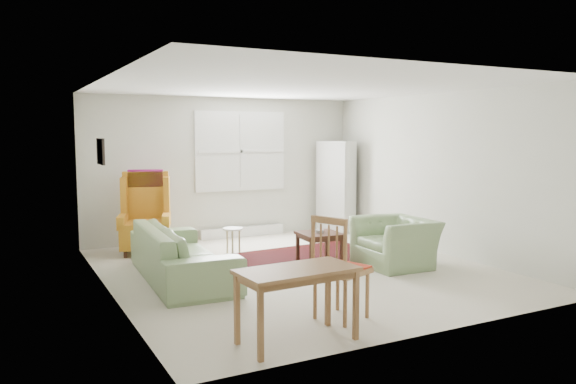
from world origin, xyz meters
name	(u,v)px	position (x,y,z in m)	size (l,w,h in m)	color
room	(292,178)	(0.02, 0.21, 1.26)	(5.04, 5.54, 2.51)	beige
rug	(300,259)	(0.32, 0.53, 0.01)	(2.73, 1.75, 0.03)	black
sofa	(182,243)	(-1.56, 0.26, 0.48)	(2.36, 0.92, 0.95)	gray
armchair	(395,238)	(1.33, -0.43, 0.41)	(1.04, 0.91, 0.81)	gray
wingback_chair	(145,212)	(-1.61, 2.03, 0.65)	(0.75, 0.79, 1.30)	#C57F1E
coffee_table	(319,248)	(0.44, 0.16, 0.23)	(0.57, 0.57, 0.46)	#3A1C11
stool	(233,241)	(-0.41, 1.37, 0.21)	(0.31, 0.31, 0.41)	white
cabinet	(336,187)	(2.10, 2.35, 0.86)	(0.36, 0.69, 1.72)	silver
desk	(297,305)	(-1.29, -2.35, 0.34)	(1.07, 0.53, 0.68)	olive
desk_chair	(342,267)	(-0.58, -1.99, 0.53)	(0.46, 0.46, 1.06)	olive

